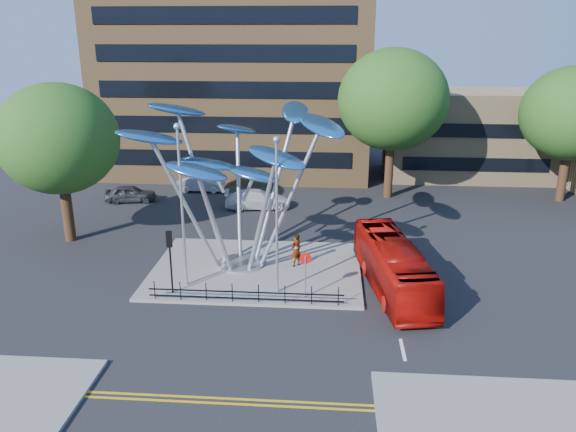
# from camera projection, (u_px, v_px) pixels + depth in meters

# --- Properties ---
(ground) EXTENTS (120.00, 120.00, 0.00)m
(ground) POSITION_uv_depth(u_px,v_px,m) (261.00, 322.00, 26.93)
(ground) COLOR black
(ground) RESTS_ON ground
(traffic_island) EXTENTS (12.00, 9.00, 0.15)m
(traffic_island) POSITION_uv_depth(u_px,v_px,m) (257.00, 269.00, 32.66)
(traffic_island) COLOR slate
(traffic_island) RESTS_ON ground
(pavement_right) EXTENTS (12.00, 6.00, 0.15)m
(pavement_right) POSITION_uv_depth(u_px,v_px,m) (551.00, 431.00, 19.47)
(pavement_right) COLOR slate
(pavement_right) RESTS_ON ground
(double_yellow_near) EXTENTS (40.00, 0.12, 0.01)m
(double_yellow_near) POSITION_uv_depth(u_px,v_px,m) (242.00, 399.00, 21.25)
(double_yellow_near) COLOR gold
(double_yellow_near) RESTS_ON ground
(double_yellow_far) EXTENTS (40.00, 0.12, 0.01)m
(double_yellow_far) POSITION_uv_depth(u_px,v_px,m) (240.00, 404.00, 20.96)
(double_yellow_far) COLOR gold
(double_yellow_far) RESTS_ON ground
(brick_tower) EXTENTS (25.00, 15.00, 30.00)m
(brick_tower) POSITION_uv_depth(u_px,v_px,m) (237.00, 11.00, 52.94)
(brick_tower) COLOR brown
(brick_tower) RESTS_ON ground
(low_building_near) EXTENTS (15.00, 8.00, 8.00)m
(low_building_near) POSITION_uv_depth(u_px,v_px,m) (468.00, 134.00, 52.90)
(low_building_near) COLOR tan
(low_building_near) RESTS_ON ground
(tree_right) EXTENTS (8.80, 8.80, 12.11)m
(tree_right) POSITION_uv_depth(u_px,v_px,m) (393.00, 100.00, 44.64)
(tree_right) COLOR black
(tree_right) RESTS_ON ground
(tree_left) EXTENTS (7.60, 7.60, 10.32)m
(tree_left) POSITION_uv_depth(u_px,v_px,m) (58.00, 139.00, 35.28)
(tree_left) COLOR black
(tree_left) RESTS_ON ground
(tree_far) EXTENTS (8.00, 8.00, 10.81)m
(tree_far) POSITION_uv_depth(u_px,v_px,m) (573.00, 114.00, 43.91)
(tree_far) COLOR black
(tree_far) RESTS_ON ground
(leaf_sculpture) EXTENTS (12.72, 9.54, 9.51)m
(leaf_sculpture) POSITION_uv_depth(u_px,v_px,m) (237.00, 152.00, 31.24)
(leaf_sculpture) COLOR #9EA0A5
(leaf_sculpture) RESTS_ON traffic_island
(street_lamp_left) EXTENTS (0.36, 0.36, 8.80)m
(street_lamp_left) POSITION_uv_depth(u_px,v_px,m) (181.00, 193.00, 28.88)
(street_lamp_left) COLOR #9EA0A5
(street_lamp_left) RESTS_ON traffic_island
(street_lamp_right) EXTENTS (0.36, 0.36, 8.30)m
(street_lamp_right) POSITION_uv_depth(u_px,v_px,m) (277.00, 202.00, 28.13)
(street_lamp_right) COLOR #9EA0A5
(street_lamp_right) RESTS_ON traffic_island
(traffic_light_island) EXTENTS (0.28, 0.18, 3.42)m
(traffic_light_island) POSITION_uv_depth(u_px,v_px,m) (170.00, 249.00, 28.84)
(traffic_light_island) COLOR black
(traffic_light_island) RESTS_ON traffic_island
(no_entry_sign_island) EXTENTS (0.60, 0.10, 2.45)m
(no_entry_sign_island) POSITION_uv_depth(u_px,v_px,m) (305.00, 267.00, 28.59)
(no_entry_sign_island) COLOR #9EA0A5
(no_entry_sign_island) RESTS_ON traffic_island
(pedestrian_railing_front) EXTENTS (10.00, 0.06, 1.00)m
(pedestrian_railing_front) POSITION_uv_depth(u_px,v_px,m) (245.00, 295.00, 28.44)
(pedestrian_railing_front) COLOR black
(pedestrian_railing_front) RESTS_ON traffic_island
(red_bus) EXTENTS (3.83, 9.92, 2.70)m
(red_bus) POSITION_uv_depth(u_px,v_px,m) (393.00, 266.00, 29.97)
(red_bus) COLOR #9E0C07
(red_bus) RESTS_ON ground
(pedestrian) EXTENTS (0.85, 0.84, 1.98)m
(pedestrian) POSITION_uv_depth(u_px,v_px,m) (296.00, 250.00, 32.65)
(pedestrian) COLOR gray
(pedestrian) RESTS_ON traffic_island
(parked_car_left) EXTENTS (4.25, 2.29, 1.37)m
(parked_car_left) POSITION_uv_depth(u_px,v_px,m) (130.00, 194.00, 45.59)
(parked_car_left) COLOR #383A3F
(parked_car_left) RESTS_ON ground
(parked_car_mid) EXTENTS (4.13, 1.47, 1.36)m
(parked_car_mid) POSITION_uv_depth(u_px,v_px,m) (202.00, 184.00, 48.55)
(parked_car_mid) COLOR #B0B4B8
(parked_car_mid) RESTS_ON ground
(parked_car_right) EXTENTS (5.33, 2.80, 1.47)m
(parked_car_right) POSITION_uv_depth(u_px,v_px,m) (257.00, 199.00, 43.91)
(parked_car_right) COLOR silver
(parked_car_right) RESTS_ON ground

